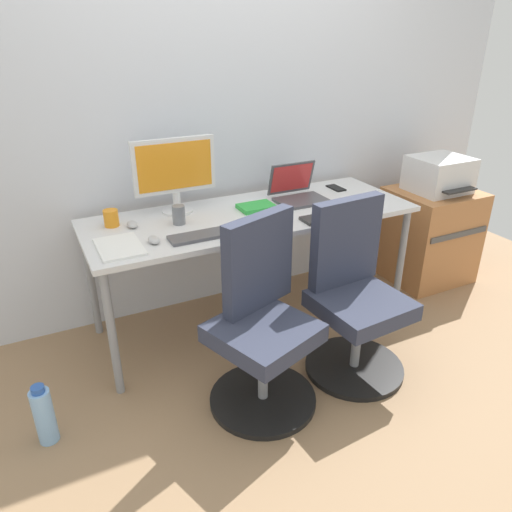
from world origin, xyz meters
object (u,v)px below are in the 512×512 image
(desktop_monitor, at_px, (175,170))
(side_cabinet, at_px, (429,235))
(office_chair_left, at_px, (262,324))
(open_laptop, at_px, (297,191))
(printer, at_px, (439,174))
(water_bottle_on_floor, at_px, (44,415))
(office_chair_right, at_px, (354,298))
(coffee_mug, at_px, (111,218))

(desktop_monitor, bearing_deg, side_cabinet, -7.53)
(office_chair_left, height_order, open_laptop, open_laptop)
(office_chair_left, relative_size, printer, 2.35)
(water_bottle_on_floor, bearing_deg, office_chair_right, -5.42)
(office_chair_left, relative_size, water_bottle_on_floor, 3.03)
(office_chair_right, relative_size, water_bottle_on_floor, 3.03)
(coffee_mug, bearing_deg, water_bottle_on_floor, -128.14)
(side_cabinet, bearing_deg, office_chair_right, -151.93)
(water_bottle_on_floor, distance_m, coffee_mug, 1.04)
(side_cabinet, bearing_deg, water_bottle_on_floor, -170.37)
(office_chair_right, xyz_separation_m, printer, (1.15, 0.61, 0.38))
(office_chair_right, relative_size, coffee_mug, 10.22)
(printer, xyz_separation_m, desktop_monitor, (-1.82, 0.24, 0.19))
(side_cabinet, height_order, open_laptop, open_laptop)
(office_chair_left, height_order, coffee_mug, office_chair_left)
(side_cabinet, bearing_deg, printer, -90.00)
(office_chair_right, distance_m, desktop_monitor, 1.23)
(water_bottle_on_floor, relative_size, open_laptop, 1.00)
(side_cabinet, xyz_separation_m, water_bottle_on_floor, (-2.72, -0.46, -0.19))
(office_chair_right, bearing_deg, open_laptop, 84.40)
(office_chair_left, distance_m, water_bottle_on_floor, 1.07)
(side_cabinet, xyz_separation_m, printer, (-0.00, -0.00, 0.46))
(printer, distance_m, coffee_mug, 2.22)
(printer, bearing_deg, side_cabinet, 90.00)
(side_cabinet, relative_size, coffee_mug, 7.38)
(desktop_monitor, bearing_deg, water_bottle_on_floor, -142.01)
(office_chair_left, xyz_separation_m, coffee_mug, (-0.51, 0.80, 0.36))
(printer, height_order, water_bottle_on_floor, printer)
(printer, xyz_separation_m, coffee_mug, (-2.21, 0.19, -0.01))
(desktop_monitor, bearing_deg, office_chair_left, -81.92)
(office_chair_left, xyz_separation_m, office_chair_right, (0.55, 0.00, 0.00))
(printer, height_order, desktop_monitor, desktop_monitor)
(office_chair_left, distance_m, side_cabinet, 1.81)
(office_chair_right, xyz_separation_m, desktop_monitor, (-0.68, 0.85, 0.57))
(office_chair_left, bearing_deg, desktop_monitor, 98.08)
(office_chair_left, distance_m, desktop_monitor, 1.03)
(office_chair_left, bearing_deg, office_chair_right, 0.35)
(printer, bearing_deg, office_chair_left, -160.16)
(coffee_mug, bearing_deg, open_laptop, -3.23)
(water_bottle_on_floor, height_order, coffee_mug, coffee_mug)
(water_bottle_on_floor, bearing_deg, coffee_mug, 51.86)
(office_chair_right, bearing_deg, printer, 28.03)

